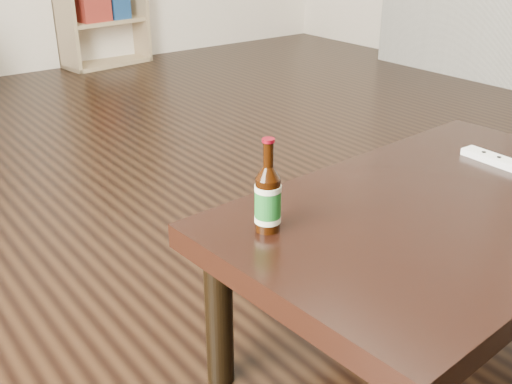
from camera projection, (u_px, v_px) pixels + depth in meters
floor at (336, 232)px, 2.09m from camera, size 5.00×6.00×0.01m
coffee_table at (444, 221)px, 1.38m from camera, size 1.13×0.70×0.41m
beer_bottle at (268, 199)px, 1.20m from camera, size 0.06×0.06×0.20m
remote at (492, 159)px, 1.57m from camera, size 0.05×0.17×0.02m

